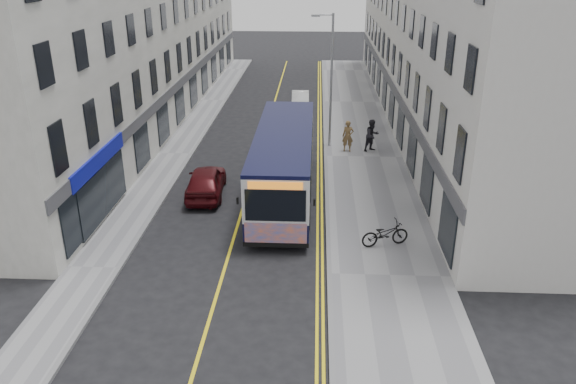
# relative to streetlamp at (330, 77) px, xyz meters

# --- Properties ---
(ground) EXTENTS (140.00, 140.00, 0.00)m
(ground) POSITION_rel_streetlamp_xyz_m (-4.17, -14.00, -4.38)
(ground) COLOR black
(ground) RESTS_ON ground
(pavement_east) EXTENTS (4.50, 64.00, 0.12)m
(pavement_east) POSITION_rel_streetlamp_xyz_m (2.08, -2.00, -4.32)
(pavement_east) COLOR gray
(pavement_east) RESTS_ON ground
(pavement_west) EXTENTS (2.00, 64.00, 0.12)m
(pavement_west) POSITION_rel_streetlamp_xyz_m (-9.17, -2.00, -4.32)
(pavement_west) COLOR gray
(pavement_west) RESTS_ON ground
(kerb_east) EXTENTS (0.18, 64.00, 0.13)m
(kerb_east) POSITION_rel_streetlamp_xyz_m (-0.17, -2.00, -4.32)
(kerb_east) COLOR slate
(kerb_east) RESTS_ON ground
(kerb_west) EXTENTS (0.18, 64.00, 0.13)m
(kerb_west) POSITION_rel_streetlamp_xyz_m (-8.17, -2.00, -4.32)
(kerb_west) COLOR slate
(kerb_west) RESTS_ON ground
(road_centre_line) EXTENTS (0.12, 64.00, 0.01)m
(road_centre_line) POSITION_rel_streetlamp_xyz_m (-4.17, -2.00, -4.38)
(road_centre_line) COLOR yellow
(road_centre_line) RESTS_ON ground
(road_dbl_yellow_inner) EXTENTS (0.10, 64.00, 0.01)m
(road_dbl_yellow_inner) POSITION_rel_streetlamp_xyz_m (-0.62, -2.00, -4.38)
(road_dbl_yellow_inner) COLOR yellow
(road_dbl_yellow_inner) RESTS_ON ground
(road_dbl_yellow_outer) EXTENTS (0.10, 64.00, 0.01)m
(road_dbl_yellow_outer) POSITION_rel_streetlamp_xyz_m (-0.42, -2.00, -4.38)
(road_dbl_yellow_outer) COLOR yellow
(road_dbl_yellow_outer) RESTS_ON ground
(terrace_east) EXTENTS (6.00, 46.00, 13.00)m
(terrace_east) POSITION_rel_streetlamp_xyz_m (7.33, 7.00, 2.12)
(terrace_east) COLOR silver
(terrace_east) RESTS_ON ground
(terrace_west) EXTENTS (6.00, 46.00, 13.00)m
(terrace_west) POSITION_rel_streetlamp_xyz_m (-13.17, 7.00, 2.12)
(terrace_west) COLOR silver
(terrace_west) RESTS_ON ground
(streetlamp) EXTENTS (1.32, 0.18, 8.00)m
(streetlamp) POSITION_rel_streetlamp_xyz_m (0.00, 0.00, 0.00)
(streetlamp) COLOR #96999E
(streetlamp) RESTS_ON ground
(city_bus) EXTENTS (2.71, 11.61, 3.37)m
(city_bus) POSITION_rel_streetlamp_xyz_m (-2.29, -7.89, -2.54)
(city_bus) COLOR black
(city_bus) RESTS_ON ground
(bicycle) EXTENTS (2.11, 1.25, 1.05)m
(bicycle) POSITION_rel_streetlamp_xyz_m (2.11, -12.91, -3.74)
(bicycle) COLOR black
(bicycle) RESTS_ON pavement_east
(pedestrian_near) EXTENTS (0.70, 0.47, 1.86)m
(pedestrian_near) POSITION_rel_streetlamp_xyz_m (1.15, -1.05, -3.33)
(pedestrian_near) COLOR brown
(pedestrian_near) RESTS_ON pavement_east
(pedestrian_far) EXTENTS (1.19, 1.13, 1.93)m
(pedestrian_far) POSITION_rel_streetlamp_xyz_m (2.59, -0.94, -3.30)
(pedestrian_far) COLOR black
(pedestrian_far) RESTS_ON pavement_east
(car_white) EXTENTS (1.41, 3.81, 1.24)m
(car_white) POSITION_rel_streetlamp_xyz_m (-2.02, 9.50, -3.76)
(car_white) COLOR silver
(car_white) RESTS_ON ground
(car_maroon) EXTENTS (2.04, 4.47, 1.49)m
(car_maroon) POSITION_rel_streetlamp_xyz_m (-6.17, -7.87, -3.64)
(car_maroon) COLOR #470B10
(car_maroon) RESTS_ON ground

